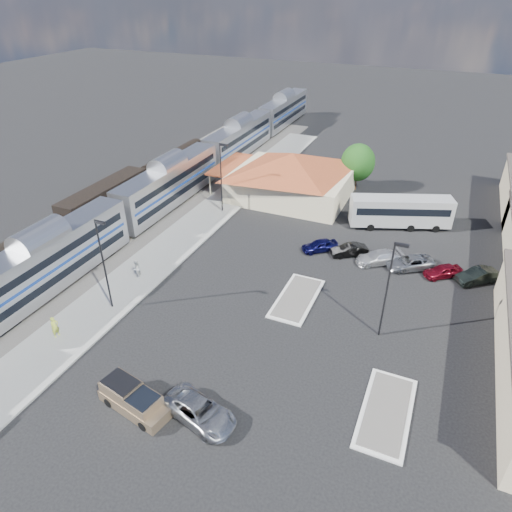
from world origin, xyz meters
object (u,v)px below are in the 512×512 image
at_px(pickup_truck, 134,400).
at_px(suv, 199,411).
at_px(coach_bus, 401,210).
at_px(station_depot, 291,175).

bearing_deg(pickup_truck, suv, -65.45).
relative_size(suv, coach_bus, 0.46).
relative_size(station_depot, suv, 3.33).
distance_m(station_depot, pickup_truck, 38.77).
bearing_deg(pickup_truck, station_depot, 15.07).
bearing_deg(station_depot, pickup_truck, -86.37).
bearing_deg(coach_bus, pickup_truck, 139.38).
xyz_separation_m(pickup_truck, suv, (4.54, 1.06, -0.12)).
height_order(suv, coach_bus, coach_bus).
height_order(station_depot, coach_bus, station_depot).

